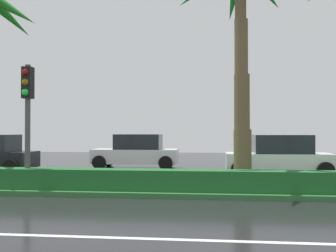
{
  "coord_description": "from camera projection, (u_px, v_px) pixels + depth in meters",
  "views": [
    {
      "loc": [
        -0.56,
        -4.75,
        1.86
      ],
      "look_at": [
        -2.14,
        9.69,
        2.06
      ],
      "focal_mm": 42.09,
      "sensor_mm": 36.0,
      "label": 1
    }
  ],
  "objects": [
    {
      "name": "ground_plane",
      "position": [
        227.0,
        187.0,
        13.58
      ],
      "size": [
        90.0,
        42.0,
        0.1
      ],
      "primitive_type": "cube",
      "color": "black"
    },
    {
      "name": "near_lane_divider_stripe",
      "position": [
        244.0,
        242.0,
        6.62
      ],
      "size": [
        81.0,
        0.14,
        0.01
      ],
      "primitive_type": "cube",
      "color": "white",
      "rests_on": "ground_plane"
    },
    {
      "name": "median_strip",
      "position": [
        229.0,
        187.0,
        12.59
      ],
      "size": [
        85.5,
        4.0,
        0.15
      ],
      "primitive_type": "cube",
      "color": "#2D6B33",
      "rests_on": "ground_plane"
    },
    {
      "name": "median_hedge",
      "position": [
        231.0,
        181.0,
        11.2
      ],
      "size": [
        76.5,
        0.7,
        0.6
      ],
      "color": "#1E6028",
      "rests_on": "median_strip"
    },
    {
      "name": "palm_tree_centre_left",
      "position": [
        241.0,
        1.0,
        12.73
      ],
      "size": [
        4.69,
        4.83,
        7.66
      ],
      "color": "brown",
      "rests_on": "median_strip"
    },
    {
      "name": "traffic_signal_median_left",
      "position": [
        27.0,
        103.0,
        11.92
      ],
      "size": [
        0.28,
        0.43,
        3.74
      ],
      "color": "#4C4C47",
      "rests_on": "median_strip"
    },
    {
      "name": "car_in_traffic_second",
      "position": [
        136.0,
        152.0,
        20.12
      ],
      "size": [
        4.3,
        2.02,
        1.72
      ],
      "rotation": [
        0.0,
        0.0,
        3.14
      ],
      "color": "white",
      "rests_on": "ground_plane"
    },
    {
      "name": "car_in_traffic_third",
      "position": [
        279.0,
        156.0,
        16.32
      ],
      "size": [
        4.3,
        2.02,
        1.72
      ],
      "rotation": [
        0.0,
        0.0,
        3.14
      ],
      "color": "white",
      "rests_on": "ground_plane"
    }
  ]
}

